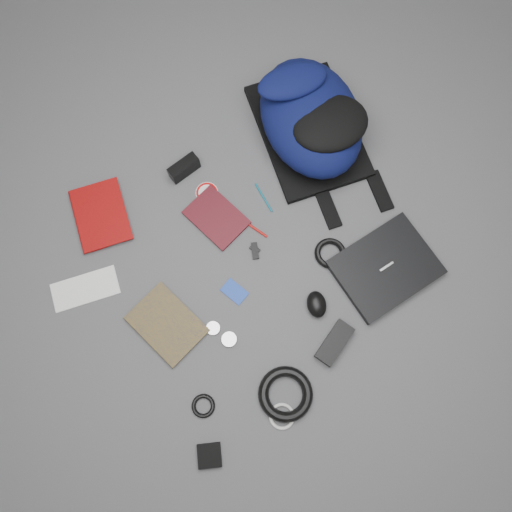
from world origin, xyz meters
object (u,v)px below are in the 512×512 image
mouse (317,304)px  pouch (209,456)px  compact_camera (184,168)px  power_brick (335,343)px  comic_book (148,343)px  dvd_case (216,218)px  textbook_red (76,223)px  laptop (385,268)px  backpack (311,118)px

mouse → pouch: (-0.54, -0.23, -0.01)m
compact_camera → power_brick: (0.13, -0.79, -0.01)m
comic_book → mouse: mouse is taller
dvd_case → power_brick: 0.59m
textbook_red → comic_book: 0.50m
dvd_case → textbook_red: bearing=136.3°
laptop → textbook_red: laptop is taller
backpack → power_brick: (-0.34, -0.70, -0.09)m
laptop → backpack: bearing=83.1°
textbook_red → mouse: bearing=-37.3°
backpack → mouse: bearing=-108.1°
backpack → compact_camera: bearing=-179.9°
comic_book → dvd_case: 0.49m
dvd_case → compact_camera: 0.21m
mouse → laptop: bearing=18.2°
mouse → compact_camera: bearing=123.4°
dvd_case → comic_book: bearing=-162.7°
backpack → compact_camera: size_ratio=4.62×
laptop → dvd_case: size_ratio=1.61×
compact_camera → dvd_case: bearing=-95.2°
power_brick → comic_book: bearing=125.4°
compact_camera → mouse: 0.67m
comic_book → dvd_case: bearing=17.4°
mouse → power_brick: (-0.02, -0.14, -0.01)m
compact_camera → power_brick: size_ratio=0.77×
laptop → dvd_case: (-0.41, 0.45, -0.01)m
laptop → power_brick: 0.31m
comic_book → mouse: size_ratio=2.61×
compact_camera → pouch: 0.97m
laptop → mouse: size_ratio=3.60×
dvd_case → power_brick: power_brick is taller
comic_book → mouse: (0.55, -0.18, 0.01)m
dvd_case → backpack: bearing=-1.0°
backpack → comic_book: 0.95m
compact_camera → power_brick: 0.80m
textbook_red → comic_book: bearing=-74.7°
comic_book → backpack: bearing=8.4°
textbook_red → comic_book: (0.02, -0.50, -0.00)m
laptop → compact_camera: bearing=119.9°
dvd_case → pouch: pouch is taller
textbook_red → compact_camera: compact_camera is taller
comic_book → compact_camera: 0.62m
dvd_case → compact_camera: bearing=77.1°
comic_book → pouch: bearing=-104.9°
comic_book → compact_camera: (0.40, 0.48, 0.02)m
mouse → power_brick: size_ratio=0.61×
backpack → textbook_red: size_ratio=2.19×
textbook_red → mouse: mouse is taller
backpack → comic_book: (-0.87, -0.38, -0.10)m
backpack → comic_book: size_ratio=2.22×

